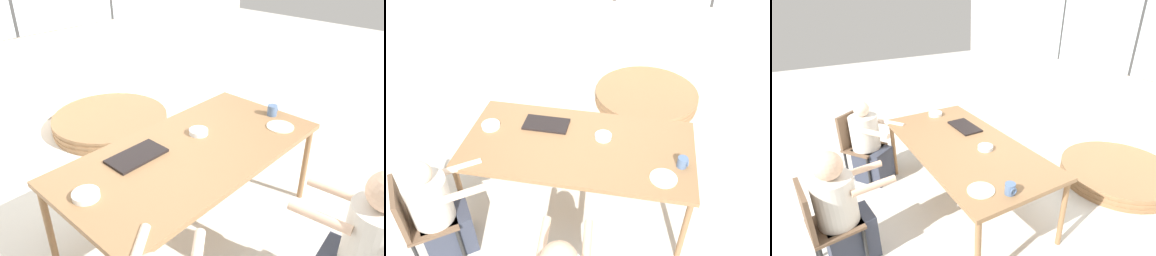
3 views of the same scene
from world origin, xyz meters
TOP-DOWN VIEW (x-y plane):
  - ground_plane at (0.00, 0.00)m, footprint 16.00×16.00m
  - wall_back_with_windows at (0.00, 2.73)m, footprint 8.40×0.08m
  - dining_table at (0.00, 0.00)m, footprint 2.04×1.02m
  - chair_for_woman_green_shirt at (-1.16, -0.84)m, footprint 0.56×0.56m
  - chair_for_man_blue_shirt at (0.15, -1.43)m, footprint 0.44×0.44m
  - person_woman_green_shirt at (-1.02, -0.74)m, footprint 0.68×0.62m
  - person_man_blue_shirt at (0.13, -1.26)m, footprint 0.39×0.65m
  - food_tray_dark at (-0.35, 0.22)m, footprint 0.42×0.23m
  - coffee_mug at (0.90, -0.12)m, footprint 0.09×0.08m
  - bowl_white_shallow at (-0.85, 0.09)m, footprint 0.17×0.17m
  - bowl_cereal at (0.21, 0.12)m, footprint 0.15×0.15m
  - plate_tortillas at (0.75, -0.29)m, footprint 0.22×0.22m
  - folded_table_stack at (0.58, 1.92)m, footprint 1.39×1.39m

SIDE VIEW (x-z plane):
  - ground_plane at x=0.00m, z-range 0.00..0.00m
  - folded_table_stack at x=0.58m, z-range 0.00..0.18m
  - person_woman_green_shirt at x=-1.02m, z-range -0.06..0.97m
  - person_man_blue_shirt at x=0.13m, z-range -0.06..1.03m
  - chair_for_woman_green_shirt at x=-1.16m, z-range 0.08..0.93m
  - chair_for_man_blue_shirt at x=0.15m, z-range 0.08..0.93m
  - dining_table at x=0.00m, z-range 0.33..1.08m
  - plate_tortillas at x=0.75m, z-range 0.75..0.76m
  - food_tray_dark at x=-0.35m, z-range 0.75..0.77m
  - bowl_white_shallow at x=-0.85m, z-range 0.75..0.79m
  - bowl_cereal at x=0.21m, z-range 0.75..0.79m
  - coffee_mug at x=0.90m, z-range 0.75..0.85m
  - wall_back_with_windows at x=0.00m, z-range 0.02..2.82m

